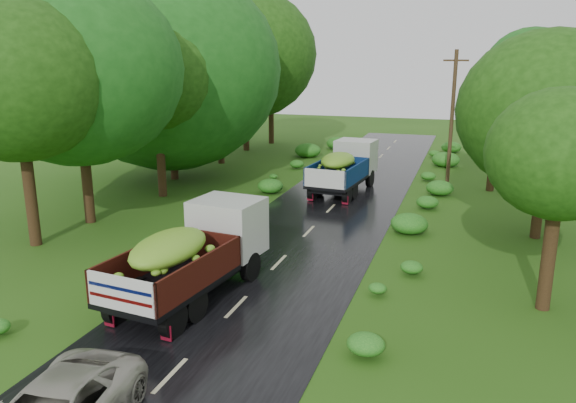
% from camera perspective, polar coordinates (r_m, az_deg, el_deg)
% --- Properties ---
extents(ground, '(120.00, 120.00, 0.00)m').
position_cam_1_polar(ground, '(14.38, -11.87, -16.95)').
color(ground, '#244F11').
rests_on(ground, ground).
extents(road, '(6.50, 80.00, 0.02)m').
position_cam_1_polar(road, '(18.34, -4.03, -9.37)').
color(road, black).
rests_on(road, ground).
extents(road_lines, '(0.12, 69.60, 0.00)m').
position_cam_1_polar(road_lines, '(19.19, -2.90, -8.19)').
color(road_lines, '#BFB78C').
rests_on(road_lines, road).
extents(truck_near, '(3.01, 6.66, 2.71)m').
position_cam_1_polar(truck_near, '(17.96, -9.30, -4.84)').
color(truck_near, black).
rests_on(truck_near, ground).
extents(truck_far, '(2.84, 6.54, 2.67)m').
position_cam_1_polar(truck_far, '(31.64, 5.87, 3.69)').
color(truck_far, black).
rests_on(truck_far, ground).
extents(utility_pole, '(1.36, 0.26, 7.79)m').
position_cam_1_polar(utility_pole, '(32.87, 16.30, 8.01)').
color(utility_pole, '#382616').
rests_on(utility_pole, ground).
extents(trees_left, '(5.95, 32.39, 9.70)m').
position_cam_1_polar(trees_left, '(35.72, -10.31, 13.29)').
color(trees_left, black).
rests_on(trees_left, ground).
extents(trees_right, '(5.18, 31.72, 8.15)m').
position_cam_1_polar(trees_right, '(32.15, 23.52, 10.00)').
color(trees_right, black).
rests_on(trees_right, ground).
extents(shrubs, '(11.90, 44.00, 0.70)m').
position_cam_1_polar(shrubs, '(26.29, 3.33, -1.09)').
color(shrubs, '#18651A').
rests_on(shrubs, ground).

